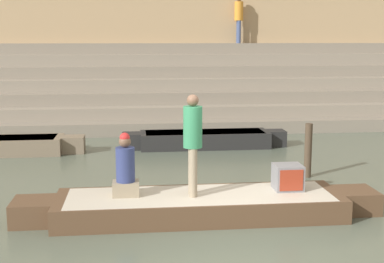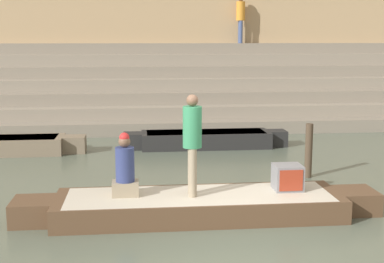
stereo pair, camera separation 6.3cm
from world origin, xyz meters
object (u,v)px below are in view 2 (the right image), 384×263
Objects in this scene: person_standing at (192,138)px; moored_boat_distant at (206,139)px; person_rowing at (125,170)px; mooring_post at (309,151)px; person_on_steps at (241,16)px; rowboat_main at (199,205)px; tv_set at (288,177)px.

person_standing is 0.38× the size of moored_boat_distant.
moored_boat_distant is (1.01, 5.94, -1.17)m from person_standing.
person_rowing is 0.91× the size of mooring_post.
person_on_steps is (3.17, 12.12, 2.50)m from person_standing.
moored_boat_distant is at bearing 67.30° from person_rowing.
mooring_post reaches higher than rowboat_main.
rowboat_main is 5.23× the size of mooring_post.
person_on_steps is at bearing 79.46° from tv_set.
person_rowing reaches higher than mooring_post.
mooring_post is (1.84, -3.51, 0.37)m from moored_boat_distant.
person_rowing is 0.24× the size of moored_boat_distant.
rowboat_main is 3.66m from mooring_post.
tv_set is at bearing -1.52° from person_rowing.
moored_boat_distant is at bearing 79.99° from person_standing.
rowboat_main is 3.63× the size of person_standing.
person_rowing is at bearing 177.22° from tv_set.
moored_boat_distant is (2.15, 5.82, -0.60)m from person_rowing.
mooring_post is (2.85, 2.43, -0.80)m from person_standing.
person_on_steps is (2.16, 6.18, 3.67)m from moored_boat_distant.
rowboat_main is 5.99m from moored_boat_distant.
person_standing is (-0.12, -0.02, 1.19)m from rowboat_main.
mooring_post is at bearing 161.59° from person_on_steps.
person_on_steps reaches higher than mooring_post.
rowboat_main is at bearing -138.58° from mooring_post.
person_on_steps reaches higher than rowboat_main.
person_standing is 1.90m from tv_set.
person_on_steps is at bearing 72.96° from rowboat_main.
person_rowing is 4.62m from mooring_post.
rowboat_main is at bearing -105.15° from moored_boat_distant.
rowboat_main is at bearing -178.31° from tv_set.
person_standing is 12.78m from person_on_steps.
person_on_steps is at bearing 74.99° from person_standing.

